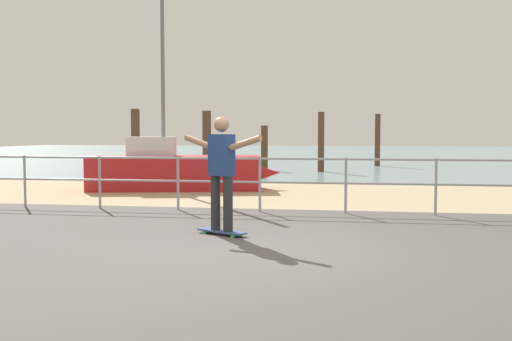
% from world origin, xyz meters
% --- Properties ---
extents(ground_plane, '(24.00, 10.00, 0.04)m').
position_xyz_m(ground_plane, '(0.00, -1.00, 0.00)').
color(ground_plane, '#514C49').
rests_on(ground_plane, ground).
extents(beach_strip, '(24.00, 6.00, 0.04)m').
position_xyz_m(beach_strip, '(0.00, 7.00, 0.00)').
color(beach_strip, tan).
rests_on(beach_strip, ground).
extents(sea_surface, '(72.00, 50.00, 0.04)m').
position_xyz_m(sea_surface, '(0.00, 35.00, 0.00)').
color(sea_surface, '#75939E').
rests_on(sea_surface, ground).
extents(railing_fence, '(12.82, 0.05, 1.05)m').
position_xyz_m(railing_fence, '(-2.13, 3.60, 0.70)').
color(railing_fence, '#9EA0A5').
rests_on(railing_fence, ground).
extents(sailboat, '(5.07, 2.31, 5.42)m').
position_xyz_m(sailboat, '(-3.23, 7.55, 0.52)').
color(sailboat, '#B21E23').
rests_on(sailboat, ground).
extents(skateboard, '(0.80, 0.56, 0.08)m').
position_xyz_m(skateboard, '(-0.69, 1.01, 0.07)').
color(skateboard, '#334C8C').
rests_on(skateboard, ground).
extents(skateboarder, '(1.31, 0.78, 1.65)m').
position_xyz_m(skateboarder, '(-0.69, 1.01, 1.02)').
color(skateboarder, '#26262B').
rests_on(skateboarder, skateboard).
extents(groyne_post_0, '(0.33, 0.33, 2.40)m').
position_xyz_m(groyne_post_0, '(-6.88, 13.86, 1.20)').
color(groyne_post_0, '#513826').
rests_on(groyne_post_0, ground).
extents(groyne_post_1, '(0.35, 0.35, 2.38)m').
position_xyz_m(groyne_post_1, '(-4.59, 15.72, 1.19)').
color(groyne_post_1, '#513826').
rests_on(groyne_post_1, ground).
extents(groyne_post_2, '(0.28, 0.28, 1.80)m').
position_xyz_m(groyne_post_2, '(-2.30, 16.02, 0.90)').
color(groyne_post_2, '#513826').
rests_on(groyne_post_2, ground).
extents(groyne_post_3, '(0.24, 0.24, 2.30)m').
position_xyz_m(groyne_post_3, '(-0.01, 15.33, 1.15)').
color(groyne_post_3, '#513826').
rests_on(groyne_post_3, ground).
extents(groyne_post_4, '(0.25, 0.25, 2.35)m').
position_xyz_m(groyne_post_4, '(2.28, 19.68, 1.17)').
color(groyne_post_4, '#513826').
rests_on(groyne_post_4, ground).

